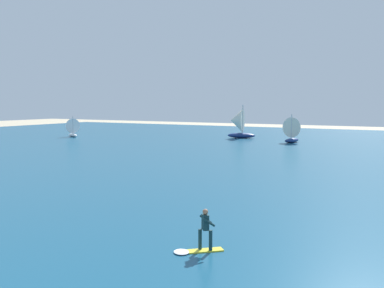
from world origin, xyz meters
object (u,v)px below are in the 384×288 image
sailboat_outermost (72,127)px  sailboat_center_horizon (237,123)px  sailboat_heeled_over (294,130)px  kitesurfer (201,236)px

sailboat_outermost → sailboat_center_horizon: size_ratio=0.64×
sailboat_center_horizon → sailboat_heeled_over: bearing=-18.0°
kitesurfer → sailboat_outermost: (-45.79, 40.05, 0.96)m
sailboat_outermost → sailboat_heeled_over: size_ratio=0.84×
sailboat_heeled_over → sailboat_center_horizon: (-10.16, 3.30, 0.57)m
sailboat_outermost → sailboat_center_horizon: (25.39, 10.93, 0.87)m
kitesurfer → sailboat_heeled_over: bearing=102.1°
kitesurfer → sailboat_outermost: 60.84m
sailboat_heeled_over → sailboat_center_horizon: size_ratio=0.76×
kitesurfer → sailboat_center_horizon: (-20.40, 50.98, 1.83)m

